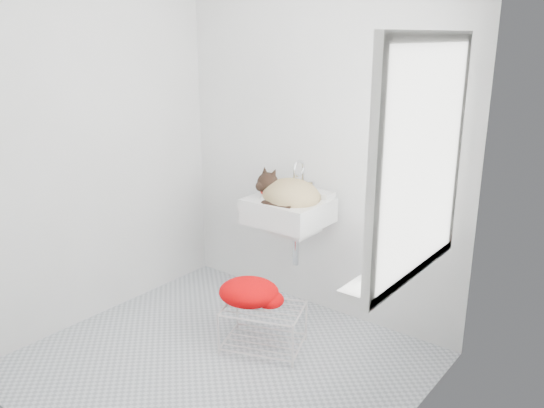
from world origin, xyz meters
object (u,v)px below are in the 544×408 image
Objects in this scene: sink at (288,199)px; cat at (289,194)px; wire_rack at (263,326)px; bottle_a at (373,280)px; bottle_b at (397,263)px; bottle_c at (412,252)px.

sink is 1.12× the size of cat.
bottle_a reaches higher than wire_rack.
sink is at bearing 152.05° from bottle_b.
wire_rack is at bearing 158.91° from bottle_a.
bottle_a is at bearing -90.00° from bottle_c.
cat is (0.01, -0.02, 0.04)m from sink.
wire_rack is at bearing -65.85° from cat.
cat is 1.16m from bottle_b.
bottle_c is (1.04, -0.38, 0.00)m from sink.
bottle_c is at bearing -20.04° from sink.
sink is at bearing 135.94° from cat.
bottle_c is at bearing 3.46° from wire_rack.
sink is 3.00× the size of bottle_b.
bottle_c is (0.00, 0.17, 0.00)m from bottle_b.
cat reaches higher than bottle_b.
bottle_c is (0.00, 0.41, 0.00)m from bottle_a.
bottle_b is (0.91, -0.12, 0.70)m from wire_rack.
bottle_c reaches higher than bottle_b.
wire_rack is 1.15m from bottle_b.
bottle_a is at bearing -28.68° from cat.
bottle_a is (0.91, -0.35, 0.70)m from wire_rack.
sink reaches higher than wire_rack.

